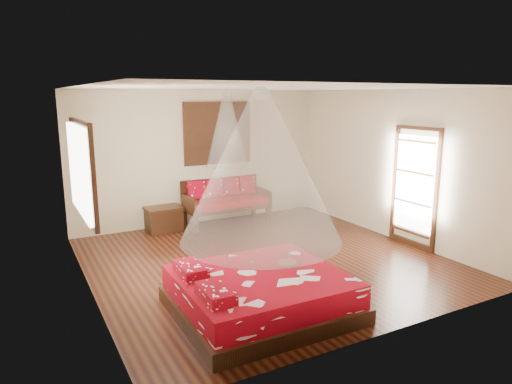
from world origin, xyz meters
TOP-DOWN VIEW (x-y plane):
  - room at (0.00, 0.00)m, footprint 5.54×5.54m
  - bed at (-0.99, -1.60)m, footprint 2.11×1.91m
  - daybed at (0.37, 2.38)m, footprint 1.77×0.79m
  - storage_chest at (-0.97, 2.45)m, footprint 0.72×0.54m
  - shutter_panel at (0.37, 2.72)m, footprint 1.52×0.06m
  - window_left at (-2.71, 0.20)m, footprint 0.10×1.74m
  - glazed_door at (2.72, -0.60)m, footprint 0.08×1.02m
  - wine_tray at (-0.49, -1.44)m, footprint 0.25×0.25m
  - mosquito_net_main at (-0.97, -1.60)m, footprint 1.96×1.96m
  - mosquito_net_daybed at (0.37, 2.25)m, footprint 0.86×0.86m

SIDE VIEW (x-z plane):
  - storage_chest at x=-0.97m, z-range 0.00..0.49m
  - bed at x=-0.99m, z-range -0.07..0.57m
  - daybed at x=0.37m, z-range 0.05..0.99m
  - wine_tray at x=-0.49m, z-range 0.45..0.66m
  - glazed_door at x=2.72m, z-range -0.01..2.15m
  - room at x=0.00m, z-range -0.02..2.82m
  - window_left at x=-2.71m, z-range 1.03..2.37m
  - mosquito_net_main at x=-0.97m, z-range 0.95..2.75m
  - shutter_panel at x=0.37m, z-range 1.24..2.56m
  - mosquito_net_daybed at x=0.37m, z-range 1.25..2.75m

